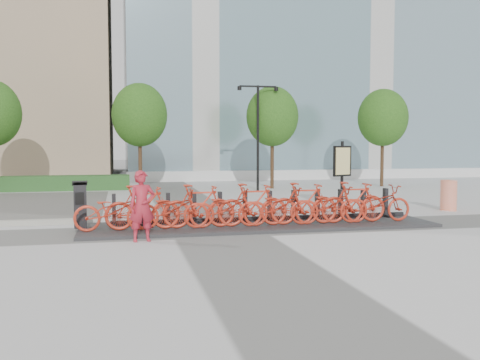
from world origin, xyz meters
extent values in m
plane|color=silver|center=(0.00, 0.00, 0.00)|extent=(120.00, 120.00, 0.00)
cube|color=slate|center=(14.00, 26.00, 12.00)|extent=(32.00, 16.00, 24.00)
cube|color=#223F1C|center=(-5.00, 13.20, 0.35)|extent=(6.00, 1.20, 0.70)
cylinder|color=#4F3921|center=(-1.50, 12.00, 1.50)|extent=(0.18, 0.18, 3.00)
ellipsoid|color=#11380F|center=(-1.50, 12.00, 3.60)|extent=(2.60, 2.60, 2.99)
cylinder|color=#4F3921|center=(5.00, 12.00, 1.50)|extent=(0.18, 0.18, 3.00)
ellipsoid|color=#11380F|center=(5.00, 12.00, 3.60)|extent=(2.60, 2.60, 2.99)
cylinder|color=#4F3921|center=(11.00, 12.00, 1.50)|extent=(0.18, 0.18, 3.00)
ellipsoid|color=#11380F|center=(11.00, 12.00, 3.60)|extent=(2.60, 2.60, 2.99)
cylinder|color=black|center=(4.00, 11.00, 2.50)|extent=(0.12, 0.12, 5.00)
cube|color=black|center=(3.55, 11.00, 4.95)|extent=(0.90, 0.08, 0.08)
cube|color=black|center=(4.45, 11.00, 4.95)|extent=(0.90, 0.08, 0.08)
cylinder|color=black|center=(3.10, 11.00, 4.85)|extent=(0.20, 0.20, 0.18)
cylinder|color=black|center=(4.90, 11.00, 4.85)|extent=(0.20, 0.20, 0.18)
cube|color=#313133|center=(1.30, 0.30, 0.04)|extent=(9.60, 2.40, 0.08)
imported|color=red|center=(-2.60, -0.05, 0.59)|extent=(1.95, 0.68, 1.03)
imported|color=red|center=(-1.88, -0.05, 0.65)|extent=(1.89, 0.54, 1.14)
imported|color=red|center=(-1.16, -0.05, 0.59)|extent=(1.95, 0.68, 1.03)
imported|color=red|center=(-0.44, -0.05, 0.65)|extent=(1.89, 0.54, 1.14)
imported|color=red|center=(0.28, -0.05, 0.59)|extent=(1.95, 0.68, 1.03)
imported|color=red|center=(1.00, -0.05, 0.65)|extent=(1.89, 0.54, 1.14)
imported|color=red|center=(1.72, -0.05, 0.59)|extent=(1.95, 0.68, 1.03)
imported|color=red|center=(2.44, -0.05, 0.65)|extent=(1.89, 0.54, 1.14)
imported|color=red|center=(3.16, -0.05, 0.59)|extent=(1.95, 0.68, 1.03)
imported|color=red|center=(3.88, -0.05, 0.65)|extent=(1.89, 0.54, 1.14)
imported|color=red|center=(4.60, -0.05, 0.59)|extent=(1.95, 0.68, 1.03)
cube|color=black|center=(-3.45, 0.59, 0.64)|extent=(0.34, 0.30, 1.13)
cube|color=black|center=(-3.45, 0.59, 1.25)|extent=(0.41, 0.36, 0.15)
cube|color=black|center=(-3.45, 0.45, 0.86)|extent=(0.23, 0.04, 0.32)
imported|color=#B52434|center=(-1.94, -1.24, 0.83)|extent=(0.66, 0.49, 1.65)
cylinder|color=#FF3E00|center=(8.41, 2.28, 0.51)|extent=(0.62, 0.62, 1.03)
cylinder|color=black|center=(5.15, 3.69, 1.17)|extent=(0.11, 0.11, 2.34)
cube|color=black|center=(5.15, 3.69, 1.65)|extent=(0.76, 0.37, 1.07)
cube|color=#F1E289|center=(5.15, 3.62, 1.65)|extent=(0.63, 0.25, 0.94)
camera|label=1|loc=(-2.41, -13.72, 2.29)|focal=40.00mm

